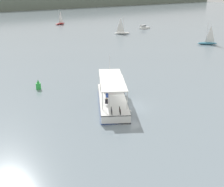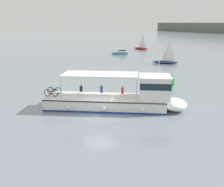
% 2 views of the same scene
% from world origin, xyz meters
% --- Properties ---
extents(ground_plane, '(400.00, 400.00, 0.00)m').
position_xyz_m(ground_plane, '(0.00, 0.00, 0.00)').
color(ground_plane, gray).
extents(ferry_main, '(9.26, 12.46, 5.32)m').
position_xyz_m(ferry_main, '(-0.83, 2.66, 1.02)').
color(ferry_main, white).
rests_on(ferry_main, ground).
extents(sailboat_far_left, '(4.95, 3.24, 5.40)m').
position_xyz_m(sailboat_far_left, '(-48.78, 33.88, 0.54)').
color(sailboat_far_left, maroon).
rests_on(sailboat_far_left, ground).
extents(motorboat_off_stern, '(2.28, 3.82, 1.26)m').
position_xyz_m(motorboat_off_stern, '(-39.68, 22.53, 0.54)').
color(motorboat_off_stern, teal).
rests_on(motorboat_off_stern, ground).
extents(sailboat_far_right, '(4.23, 4.52, 5.40)m').
position_xyz_m(sailboat_far_right, '(-22.26, 23.08, 0.54)').
color(sailboat_far_right, navy).
rests_on(sailboat_far_right, ground).
extents(channel_buoy, '(0.70, 0.70, 1.40)m').
position_xyz_m(channel_buoy, '(-6.61, 12.54, 0.57)').
color(channel_buoy, green).
rests_on(channel_buoy, ground).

